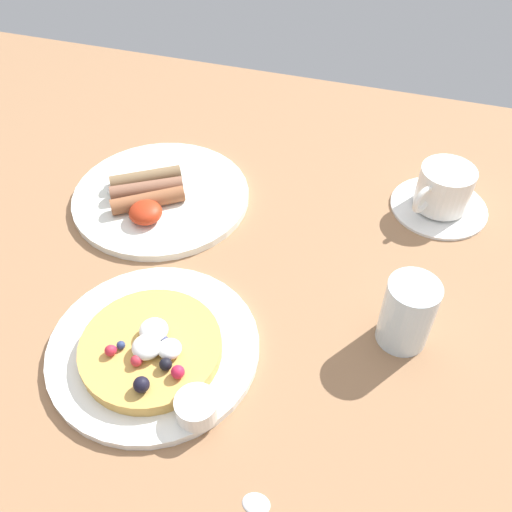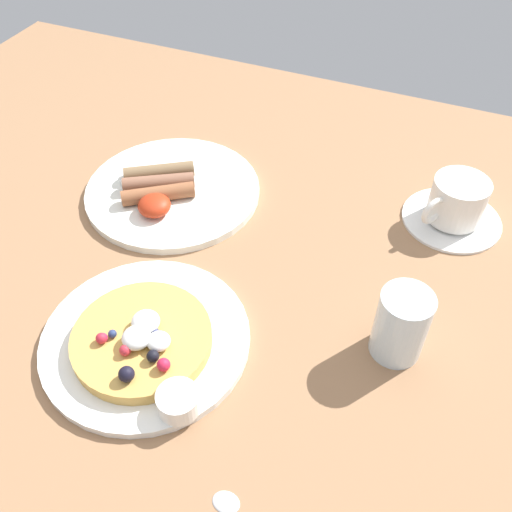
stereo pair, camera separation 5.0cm
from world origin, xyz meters
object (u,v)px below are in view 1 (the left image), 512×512
at_px(breakfast_plate, 161,196).
at_px(coffee_cup, 444,187).
at_px(coffee_saucer, 439,206).
at_px(pancake_plate, 154,348).
at_px(syrup_ramekin, 197,407).
at_px(water_glass, 408,313).

height_order(breakfast_plate, coffee_cup, coffee_cup).
distance_m(coffee_saucer, coffee_cup, 0.04).
relative_size(pancake_plate, breakfast_plate, 0.94).
distance_m(pancake_plate, breakfast_plate, 0.28).
bearing_deg(pancake_plate, coffee_saucer, 50.13).
bearing_deg(syrup_ramekin, pancake_plate, 140.70).
bearing_deg(coffee_saucer, water_glass, -95.71).
bearing_deg(water_glass, syrup_ramekin, -138.45).
bearing_deg(coffee_cup, breakfast_plate, -165.81).
relative_size(coffee_cup, water_glass, 1.09).
bearing_deg(coffee_cup, pancake_plate, -129.90).
distance_m(coffee_saucer, water_glass, 0.27).
bearing_deg(water_glass, coffee_saucer, 84.29).
relative_size(syrup_ramekin, coffee_saucer, 0.32).
relative_size(pancake_plate, coffee_saucer, 1.74).
relative_size(pancake_plate, water_glass, 2.70).
bearing_deg(water_glass, coffee_cup, 84.46).
bearing_deg(pancake_plate, syrup_ramekin, -39.30).
bearing_deg(coffee_cup, syrup_ramekin, -117.19).
height_order(breakfast_plate, coffee_saucer, breakfast_plate).
distance_m(pancake_plate, coffee_saucer, 0.48).
height_order(pancake_plate, syrup_ramekin, syrup_ramekin).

